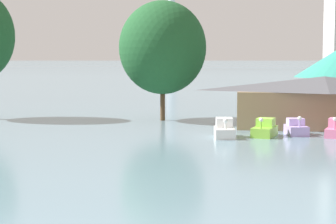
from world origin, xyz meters
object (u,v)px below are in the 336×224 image
object	(u,v)px
pedal_boat_lime	(265,129)
shoreline_tree_mid	(163,48)
pedal_boat_white	(224,130)
pedal_boat_lavender	(296,128)
boathouse	(324,101)

from	to	relation	value
pedal_boat_lime	shoreline_tree_mid	size ratio (longest dim) A/B	0.28
pedal_boat_white	shoreline_tree_mid	world-z (taller)	shoreline_tree_mid
pedal_boat_lime	pedal_boat_lavender	bearing A→B (deg)	130.29
shoreline_tree_mid	boathouse	bearing A→B (deg)	-16.61
pedal_boat_white	shoreline_tree_mid	xyz separation A→B (m)	(-6.73, 11.81, 6.54)
pedal_boat_lavender	pedal_boat_lime	bearing A→B (deg)	-74.08
pedal_boat_lime	boathouse	bearing A→B (deg)	154.22
pedal_boat_white	pedal_boat_lime	size ratio (longest dim) A/B	0.96
pedal_boat_white	pedal_boat_lavender	size ratio (longest dim) A/B	1.14
pedal_boat_lavender	boathouse	world-z (taller)	boathouse
pedal_boat_lime	pedal_boat_lavender	world-z (taller)	pedal_boat_lavender
pedal_boat_lime	pedal_boat_lavender	distance (m)	2.79
pedal_boat_white	pedal_boat_lavender	world-z (taller)	pedal_boat_white
pedal_boat_white	pedal_boat_lavender	xyz separation A→B (m)	(5.60, 2.34, -0.06)
pedal_boat_white	pedal_boat_lime	bearing A→B (deg)	102.29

